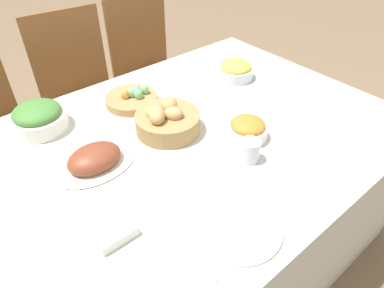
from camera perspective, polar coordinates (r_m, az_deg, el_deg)
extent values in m
plane|color=#7F664C|center=(1.84, -2.15, -17.89)|extent=(12.00, 12.00, 0.00)
cube|color=silver|center=(1.55, -2.47, -10.39)|extent=(1.81, 1.19, 0.74)
cylinder|color=brown|center=(2.00, -21.32, -5.76)|extent=(0.03, 0.03, 0.45)
cylinder|color=brown|center=(2.30, -25.31, -0.50)|extent=(0.03, 0.03, 0.45)
cylinder|color=brown|center=(2.17, -6.50, 1.18)|extent=(0.03, 0.03, 0.45)
cylinder|color=brown|center=(2.36, 1.31, 4.84)|extent=(0.03, 0.03, 0.45)
cylinder|color=brown|center=(2.46, -11.62, 5.44)|extent=(0.03, 0.03, 0.45)
cylinder|color=brown|center=(2.62, -4.25, 8.49)|extent=(0.03, 0.03, 0.45)
cube|color=brown|center=(2.27, -5.62, 10.06)|extent=(0.42, 0.42, 0.02)
cube|color=brown|center=(2.32, -9.02, 17.51)|extent=(0.42, 0.02, 0.50)
cylinder|color=brown|center=(2.03, -18.47, -4.19)|extent=(0.03, 0.03, 0.45)
cylinder|color=brown|center=(2.12, -8.75, -0.27)|extent=(0.03, 0.03, 0.45)
cylinder|color=brown|center=(2.33, -21.68, 1.26)|extent=(0.03, 0.03, 0.45)
cylinder|color=brown|center=(2.41, -13.06, 4.52)|extent=(0.03, 0.03, 0.45)
cube|color=brown|center=(2.08, -16.61, 5.57)|extent=(0.46, 0.46, 0.02)
cube|color=brown|center=(2.14, -19.92, 13.79)|extent=(0.42, 0.06, 0.50)
cylinder|color=#AD8451|center=(1.34, -4.05, 3.62)|extent=(0.25, 0.25, 0.07)
ellipsoid|color=tan|center=(1.29, -3.07, 5.06)|extent=(0.09, 0.10, 0.05)
ellipsoid|color=tan|center=(1.28, -5.79, 4.81)|extent=(0.08, 0.10, 0.06)
ellipsoid|color=tan|center=(1.32, -3.83, 5.98)|extent=(0.09, 0.09, 0.05)
ellipsoid|color=tan|center=(1.31, -6.35, 5.21)|extent=(0.06, 0.08, 0.05)
ellipsoid|color=tan|center=(1.27, -5.86, 4.55)|extent=(0.09, 0.09, 0.05)
ellipsoid|color=tan|center=(1.32, -3.88, 6.56)|extent=(0.09, 0.10, 0.06)
cylinder|color=#AD8451|center=(1.53, -10.03, 7.27)|extent=(0.23, 0.23, 0.03)
ellipsoid|color=#F29E4C|center=(1.51, -11.24, 8.10)|extent=(0.04, 0.04, 0.05)
ellipsoid|color=#B27AD1|center=(1.53, -9.26, 8.82)|extent=(0.04, 0.04, 0.05)
ellipsoid|color=#7FCC7A|center=(1.50, -8.89, 8.14)|extent=(0.04, 0.04, 0.05)
ellipsoid|color=#7FCC7A|center=(1.53, -7.89, 8.91)|extent=(0.04, 0.04, 0.05)
ellipsoid|color=#7FCC7A|center=(1.52, -9.96, 8.45)|extent=(0.04, 0.04, 0.05)
ellipsoid|color=#60B2E0|center=(1.51, -9.26, 8.48)|extent=(0.04, 0.04, 0.05)
ellipsoid|color=white|center=(1.24, -15.75, -3.22)|extent=(0.29, 0.20, 0.01)
ellipsoid|color=brown|center=(1.22, -15.97, -2.28)|extent=(0.19, 0.14, 0.08)
cylinder|color=white|center=(1.47, -24.04, 3.46)|extent=(0.22, 0.22, 0.06)
ellipsoid|color=#478438|center=(1.45, -24.48, 4.85)|extent=(0.18, 0.18, 0.06)
cylinder|color=white|center=(1.32, 9.15, 2.02)|extent=(0.15, 0.15, 0.05)
ellipsoid|color=orange|center=(1.30, 9.30, 3.19)|extent=(0.13, 0.13, 0.05)
cylinder|color=silver|center=(1.73, 7.20, 11.72)|extent=(0.18, 0.18, 0.05)
ellipsoid|color=#F4DB4C|center=(1.71, 7.29, 12.78)|extent=(0.15, 0.15, 0.05)
cylinder|color=white|center=(1.02, 7.55, -13.42)|extent=(0.26, 0.26, 0.01)
cube|color=silver|center=(0.95, 0.67, -18.37)|extent=(0.02, 0.17, 0.00)
cube|color=silver|center=(1.10, 13.23, -9.15)|extent=(0.02, 0.17, 0.00)
cube|color=silver|center=(1.12, 14.21, -8.38)|extent=(0.02, 0.17, 0.00)
cylinder|color=silver|center=(1.21, 9.64, -1.07)|extent=(0.07, 0.07, 0.08)
cube|color=white|center=(1.00, -12.67, -14.43)|extent=(0.11, 0.07, 0.03)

